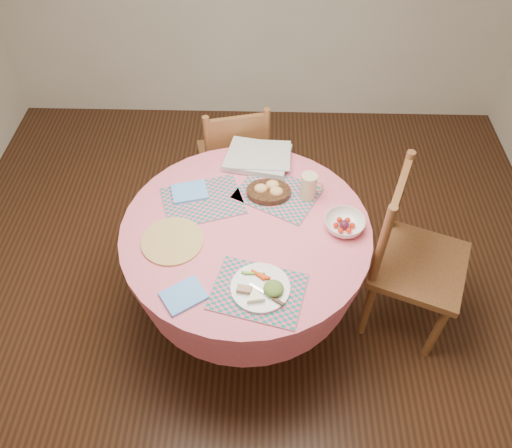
{
  "coord_description": "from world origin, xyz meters",
  "views": [
    {
      "loc": [
        0.09,
        -1.61,
        2.59
      ],
      "look_at": [
        0.05,
        0.0,
        0.78
      ],
      "focal_mm": 35.0,
      "sensor_mm": 36.0,
      "label": 1
    }
  ],
  "objects_px": {
    "chair_back": "(235,158)",
    "bread_bowl": "(269,191)",
    "latte_mug": "(309,186)",
    "dinner_plate": "(262,288)",
    "fruit_bowl": "(344,224)",
    "wicker_trivet": "(172,241)",
    "dining_table": "(246,252)",
    "chair_right": "(410,256)"
  },
  "relations": [
    {
      "from": "chair_back",
      "to": "fruit_bowl",
      "type": "bearing_deg",
      "value": 112.5
    },
    {
      "from": "chair_back",
      "to": "fruit_bowl",
      "type": "xyz_separation_m",
      "value": [
        0.59,
        -0.81,
        0.3
      ]
    },
    {
      "from": "latte_mug",
      "to": "fruit_bowl",
      "type": "xyz_separation_m",
      "value": [
        0.17,
        -0.21,
        -0.05
      ]
    },
    {
      "from": "chair_back",
      "to": "dinner_plate",
      "type": "height_order",
      "value": "chair_back"
    },
    {
      "from": "dining_table",
      "to": "dinner_plate",
      "type": "bearing_deg",
      "value": -76.74
    },
    {
      "from": "chair_back",
      "to": "fruit_bowl",
      "type": "distance_m",
      "value": 1.05
    },
    {
      "from": "dining_table",
      "to": "latte_mug",
      "type": "xyz_separation_m",
      "value": [
        0.31,
        0.22,
        0.27
      ]
    },
    {
      "from": "chair_back",
      "to": "bread_bowl",
      "type": "bearing_deg",
      "value": 96.87
    },
    {
      "from": "bread_bowl",
      "to": "latte_mug",
      "type": "bearing_deg",
      "value": -2.61
    },
    {
      "from": "bread_bowl",
      "to": "latte_mug",
      "type": "relative_size",
      "value": 1.58
    },
    {
      "from": "wicker_trivet",
      "to": "latte_mug",
      "type": "height_order",
      "value": "latte_mug"
    },
    {
      "from": "bread_bowl",
      "to": "latte_mug",
      "type": "xyz_separation_m",
      "value": [
        0.2,
        -0.01,
        0.05
      ]
    },
    {
      "from": "dinner_plate",
      "to": "bread_bowl",
      "type": "relative_size",
      "value": 1.15
    },
    {
      "from": "wicker_trivet",
      "to": "dinner_plate",
      "type": "height_order",
      "value": "dinner_plate"
    },
    {
      "from": "wicker_trivet",
      "to": "dining_table",
      "type": "bearing_deg",
      "value": 15.74
    },
    {
      "from": "chair_back",
      "to": "wicker_trivet",
      "type": "height_order",
      "value": "chair_back"
    },
    {
      "from": "dining_table",
      "to": "wicker_trivet",
      "type": "height_order",
      "value": "wicker_trivet"
    },
    {
      "from": "bread_bowl",
      "to": "dining_table",
      "type": "bearing_deg",
      "value": -115.78
    },
    {
      "from": "chair_right",
      "to": "wicker_trivet",
      "type": "height_order",
      "value": "chair_right"
    },
    {
      "from": "chair_right",
      "to": "bread_bowl",
      "type": "bearing_deg",
      "value": 95.17
    },
    {
      "from": "latte_mug",
      "to": "fruit_bowl",
      "type": "bearing_deg",
      "value": -51.66
    },
    {
      "from": "dining_table",
      "to": "bread_bowl",
      "type": "height_order",
      "value": "bread_bowl"
    },
    {
      "from": "chair_right",
      "to": "chair_back",
      "type": "distance_m",
      "value": 1.26
    },
    {
      "from": "dining_table",
      "to": "chair_back",
      "type": "relative_size",
      "value": 1.34
    },
    {
      "from": "dinner_plate",
      "to": "latte_mug",
      "type": "bearing_deg",
      "value": 68.75
    },
    {
      "from": "chair_back",
      "to": "latte_mug",
      "type": "distance_m",
      "value": 0.81
    },
    {
      "from": "chair_right",
      "to": "dinner_plate",
      "type": "xyz_separation_m",
      "value": [
        -0.77,
        -0.38,
        0.23
      ]
    },
    {
      "from": "dinner_plate",
      "to": "fruit_bowl",
      "type": "relative_size",
      "value": 1.17
    },
    {
      "from": "latte_mug",
      "to": "fruit_bowl",
      "type": "relative_size",
      "value": 0.64
    },
    {
      "from": "wicker_trivet",
      "to": "chair_right",
      "type": "bearing_deg",
      "value": 5.22
    },
    {
      "from": "latte_mug",
      "to": "bread_bowl",
      "type": "bearing_deg",
      "value": 177.39
    },
    {
      "from": "bread_bowl",
      "to": "fruit_bowl",
      "type": "distance_m",
      "value": 0.43
    },
    {
      "from": "dining_table",
      "to": "bread_bowl",
      "type": "distance_m",
      "value": 0.34
    },
    {
      "from": "chair_back",
      "to": "wicker_trivet",
      "type": "bearing_deg",
      "value": 62.06
    },
    {
      "from": "dining_table",
      "to": "dinner_plate",
      "type": "distance_m",
      "value": 0.43
    },
    {
      "from": "chair_right",
      "to": "chair_back",
      "type": "bearing_deg",
      "value": 71.35
    },
    {
      "from": "wicker_trivet",
      "to": "bread_bowl",
      "type": "bearing_deg",
      "value": 35.52
    },
    {
      "from": "dining_table",
      "to": "fruit_bowl",
      "type": "relative_size",
      "value": 5.46
    },
    {
      "from": "dinner_plate",
      "to": "latte_mug",
      "type": "distance_m",
      "value": 0.63
    },
    {
      "from": "dining_table",
      "to": "chair_right",
      "type": "bearing_deg",
      "value": 0.79
    },
    {
      "from": "chair_back",
      "to": "dinner_plate",
      "type": "bearing_deg",
      "value": 85.92
    },
    {
      "from": "dining_table",
      "to": "fruit_bowl",
      "type": "xyz_separation_m",
      "value": [
        0.48,
        0.01,
        0.22
      ]
    }
  ]
}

